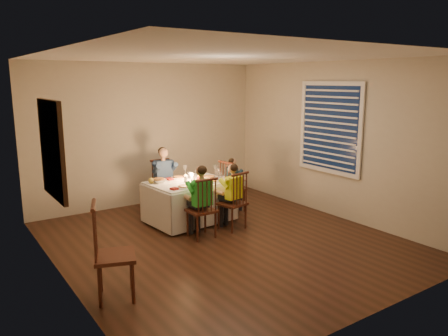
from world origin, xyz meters
TOP-DOWN VIEW (x-y plane):
  - ground at (0.00, 0.00)m, footprint 5.00×5.00m
  - wall_left at (-2.25, 0.00)m, footprint 0.02×5.00m
  - wall_right at (2.25, 0.00)m, footprint 0.02×5.00m
  - wall_back at (0.00, 2.50)m, footprint 4.50×0.02m
  - ceiling at (0.00, 0.00)m, footprint 5.00×5.00m
  - dining_table at (0.03, 1.06)m, footprint 1.38×1.05m
  - chair_adult at (-0.06, 1.79)m, footprint 0.39×0.38m
  - chair_near_left at (-0.19, 0.33)m, footprint 0.38×0.36m
  - chair_near_right at (0.40, 0.38)m, footprint 0.44×0.43m
  - chair_end at (0.94, 1.12)m, footprint 0.41×0.43m
  - chair_extra at (-1.90, -0.73)m, footprint 0.54×0.55m
  - adult at (-0.06, 1.79)m, footprint 0.41×0.38m
  - child_green at (-0.19, 0.33)m, footprint 0.37×0.34m
  - child_yellow at (0.40, 0.38)m, footprint 0.39×0.37m
  - child_teal at (0.94, 1.12)m, footprint 0.31×0.33m
  - setting_adult at (-0.00, 1.36)m, footprint 0.28×0.28m
  - setting_green at (-0.24, 0.74)m, footprint 0.28×0.28m
  - setting_yellow at (0.31, 0.82)m, footprint 0.28×0.28m
  - setting_teal at (0.44, 1.10)m, footprint 0.28×0.28m
  - candle_left at (-0.04, 1.06)m, footprint 0.06×0.06m
  - candle_right at (0.10, 1.07)m, footprint 0.06×0.06m
  - squash at (-0.54, 1.28)m, footprint 0.09×0.09m
  - orange_fruit at (0.27, 1.13)m, footprint 0.08×0.08m
  - serving_bowl at (-0.41, 1.26)m, footprint 0.23×0.23m
  - wall_mirror at (-2.22, 0.30)m, footprint 0.06×0.95m
  - window_blinds at (2.21, 0.10)m, footprint 0.07×1.34m

SIDE VIEW (x-z plane):
  - ground at x=0.00m, z-range 0.00..0.00m
  - chair_adult at x=-0.06m, z-range -0.46..0.46m
  - chair_near_left at x=-0.19m, z-range -0.46..0.46m
  - chair_near_right at x=0.40m, z-range -0.46..0.46m
  - chair_end at x=0.94m, z-range -0.46..0.46m
  - chair_extra at x=-1.90m, z-range -0.53..0.53m
  - adult at x=-0.06m, z-range -0.57..0.57m
  - child_green at x=-0.19m, z-range -0.54..0.54m
  - child_yellow at x=0.40m, z-range -0.52..0.52m
  - child_teal at x=0.94m, z-range -0.48..0.48m
  - dining_table at x=0.03m, z-range 0.16..0.81m
  - setting_adult at x=0.00m, z-range 0.68..0.70m
  - setting_green at x=-0.24m, z-range 0.68..0.70m
  - setting_yellow at x=0.31m, z-range 0.68..0.70m
  - setting_teal at x=0.44m, z-range 0.68..0.70m
  - serving_bowl at x=-0.41m, z-range 0.68..0.73m
  - orange_fruit at x=0.27m, z-range 0.68..0.76m
  - squash at x=-0.54m, z-range 0.68..0.77m
  - candle_left at x=-0.04m, z-range 0.68..0.78m
  - candle_right at x=0.10m, z-range 0.68..0.78m
  - wall_left at x=-2.25m, z-range 0.00..2.60m
  - wall_right at x=2.25m, z-range 0.00..2.60m
  - wall_back at x=0.00m, z-range 0.00..2.60m
  - wall_mirror at x=-2.22m, z-range 0.92..2.08m
  - window_blinds at x=2.21m, z-range 0.73..2.27m
  - ceiling at x=0.00m, z-range 2.60..2.60m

